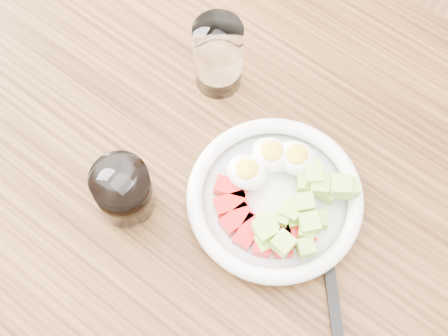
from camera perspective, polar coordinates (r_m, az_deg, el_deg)
The scene contains 6 objects.
ground at distance 1.63m, azimuth 0.07°, elevation -11.63°, with size 4.00×4.00×0.00m, color brown.
dining_table at distance 0.99m, azimuth 0.11°, elevation -3.75°, with size 1.50×0.90×0.77m.
bowl at distance 0.87m, azimuth 4.78°, elevation -2.70°, with size 0.25×0.25×0.06m.
fork at distance 0.85m, azimuth 10.24°, elevation -14.09°, with size 0.16×0.18×0.01m.
water_glass at distance 0.92m, azimuth -0.53°, elevation 10.18°, with size 0.07×0.07×0.13m, color white.
coffee_glass at distance 0.85m, azimuth -9.18°, elevation -2.08°, with size 0.08×0.08×0.09m.
Camera 1 is at (0.20, -0.26, 1.60)m, focal length 50.00 mm.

